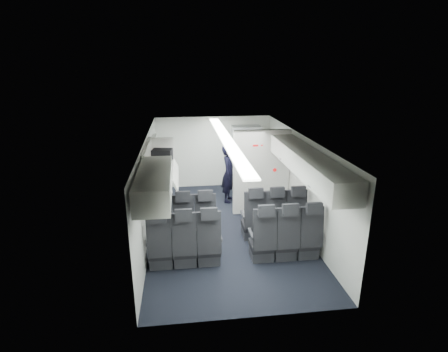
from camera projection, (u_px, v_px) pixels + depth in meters
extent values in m
cube|color=black|center=(226.00, 228.00, 8.11)|extent=(3.40, 6.00, 0.01)
cube|color=silver|center=(226.00, 137.00, 7.44)|extent=(3.40, 6.00, 0.01)
cube|color=silver|center=(213.00, 152.00, 10.61)|extent=(3.40, 0.01, 2.15)
cube|color=silver|center=(254.00, 255.00, 4.95)|extent=(3.40, 0.01, 2.15)
cube|color=silver|center=(149.00, 188.00, 7.58)|extent=(0.01, 6.00, 2.15)
cube|color=silver|center=(300.00, 182.00, 7.98)|extent=(0.01, 6.00, 2.15)
cube|color=white|center=(226.00, 139.00, 7.45)|extent=(0.25, 5.52, 0.03)
cube|color=black|center=(163.00, 230.00, 7.43)|extent=(0.44, 0.46, 0.12)
cube|color=#2D2D33|center=(163.00, 237.00, 7.48)|extent=(0.42, 0.42, 0.22)
cube|color=black|center=(161.00, 215.00, 7.09)|extent=(0.44, 0.20, 0.80)
cube|color=black|center=(160.00, 198.00, 6.92)|extent=(0.30, 0.12, 0.23)
cube|color=#2D2D33|center=(151.00, 219.00, 7.29)|extent=(0.05, 0.40, 0.06)
cube|color=#2D2D33|center=(173.00, 218.00, 7.35)|extent=(0.05, 0.40, 0.06)
cube|color=black|center=(184.00, 229.00, 7.49)|extent=(0.44, 0.46, 0.12)
cube|color=#2D2D33|center=(184.00, 236.00, 7.54)|extent=(0.42, 0.42, 0.22)
cube|color=black|center=(184.00, 214.00, 7.14)|extent=(0.44, 0.20, 0.80)
cube|color=black|center=(183.00, 197.00, 6.97)|extent=(0.30, 0.12, 0.23)
cube|color=#2D2D33|center=(173.00, 218.00, 7.35)|extent=(0.05, 0.40, 0.06)
cube|color=#2D2D33|center=(194.00, 217.00, 7.40)|extent=(0.05, 0.40, 0.06)
cube|color=black|center=(205.00, 228.00, 7.54)|extent=(0.44, 0.46, 0.12)
cube|color=#2D2D33|center=(205.00, 234.00, 7.59)|extent=(0.42, 0.42, 0.22)
cube|color=black|center=(205.00, 213.00, 7.19)|extent=(0.44, 0.20, 0.80)
cube|color=black|center=(205.00, 196.00, 7.02)|extent=(0.30, 0.12, 0.23)
cube|color=#2D2D33|center=(195.00, 217.00, 7.40)|extent=(0.05, 0.40, 0.06)
cube|color=#2D2D33|center=(215.00, 216.00, 7.45)|extent=(0.05, 0.40, 0.06)
cube|color=black|center=(252.00, 225.00, 7.66)|extent=(0.44, 0.46, 0.12)
cube|color=#2D2D33|center=(252.00, 232.00, 7.71)|extent=(0.42, 0.42, 0.22)
cube|color=black|center=(255.00, 210.00, 7.32)|extent=(0.44, 0.20, 0.80)
cube|color=black|center=(256.00, 193.00, 7.14)|extent=(0.30, 0.12, 0.23)
cube|color=#2D2D33|center=(243.00, 214.00, 7.52)|extent=(0.05, 0.40, 0.06)
cube|color=#2D2D33|center=(263.00, 213.00, 7.57)|extent=(0.05, 0.40, 0.06)
cube|color=black|center=(272.00, 224.00, 7.72)|extent=(0.44, 0.46, 0.12)
cube|color=#2D2D33|center=(272.00, 230.00, 7.77)|extent=(0.42, 0.42, 0.22)
cube|color=black|center=(276.00, 209.00, 7.37)|extent=(0.44, 0.20, 0.80)
cube|color=black|center=(277.00, 192.00, 7.20)|extent=(0.30, 0.12, 0.23)
cube|color=#2D2D33|center=(263.00, 213.00, 7.58)|extent=(0.05, 0.40, 0.06)
cube|color=#2D2D33|center=(283.00, 212.00, 7.63)|extent=(0.05, 0.40, 0.06)
cube|color=black|center=(292.00, 223.00, 7.77)|extent=(0.44, 0.46, 0.12)
cube|color=#2D2D33|center=(291.00, 229.00, 7.82)|extent=(0.42, 0.42, 0.22)
cube|color=black|center=(296.00, 208.00, 7.42)|extent=(0.44, 0.20, 0.80)
cube|color=black|center=(298.00, 191.00, 7.25)|extent=(0.30, 0.12, 0.23)
cube|color=#2D2D33|center=(283.00, 212.00, 7.63)|extent=(0.05, 0.40, 0.06)
cube|color=#2D2D33|center=(303.00, 211.00, 7.68)|extent=(0.05, 0.40, 0.06)
cube|color=black|center=(161.00, 252.00, 6.59)|extent=(0.44, 0.46, 0.12)
cube|color=#2D2D33|center=(161.00, 259.00, 6.64)|extent=(0.42, 0.42, 0.22)
cube|color=black|center=(159.00, 236.00, 6.24)|extent=(0.44, 0.20, 0.80)
cube|color=black|center=(157.00, 217.00, 6.07)|extent=(0.30, 0.12, 0.23)
cube|color=#2D2D33|center=(148.00, 240.00, 6.44)|extent=(0.05, 0.40, 0.06)
cube|color=#2D2D33|center=(172.00, 239.00, 6.50)|extent=(0.05, 0.40, 0.06)
cube|color=black|center=(185.00, 250.00, 6.64)|extent=(0.44, 0.46, 0.12)
cube|color=#2D2D33|center=(185.00, 258.00, 6.69)|extent=(0.42, 0.42, 0.22)
cube|color=black|center=(184.00, 234.00, 6.29)|extent=(0.44, 0.20, 0.80)
cube|color=black|center=(183.00, 215.00, 6.12)|extent=(0.30, 0.12, 0.23)
cube|color=#2D2D33|center=(173.00, 238.00, 6.50)|extent=(0.05, 0.40, 0.06)
cube|color=#2D2D33|center=(196.00, 237.00, 6.55)|extent=(0.05, 0.40, 0.06)
cube|color=black|center=(208.00, 249.00, 6.69)|extent=(0.44, 0.46, 0.12)
cube|color=#2D2D33|center=(209.00, 256.00, 6.74)|extent=(0.42, 0.42, 0.22)
cube|color=black|center=(209.00, 233.00, 6.34)|extent=(0.44, 0.20, 0.80)
cube|color=black|center=(209.00, 214.00, 6.17)|extent=(0.30, 0.12, 0.23)
cube|color=#2D2D33|center=(197.00, 237.00, 6.55)|extent=(0.05, 0.40, 0.06)
cube|color=#2D2D33|center=(220.00, 236.00, 6.60)|extent=(0.05, 0.40, 0.06)
cube|color=black|center=(261.00, 245.00, 6.81)|extent=(0.44, 0.46, 0.12)
cube|color=#2D2D33|center=(261.00, 253.00, 6.86)|extent=(0.42, 0.42, 0.22)
cube|color=black|center=(265.00, 230.00, 6.47)|extent=(0.44, 0.20, 0.80)
cube|color=black|center=(266.00, 211.00, 6.30)|extent=(0.30, 0.12, 0.23)
cube|color=#2D2D33|center=(251.00, 234.00, 6.67)|extent=(0.05, 0.40, 0.06)
cube|color=#2D2D33|center=(273.00, 233.00, 6.73)|extent=(0.05, 0.40, 0.06)
cube|color=black|center=(284.00, 244.00, 6.87)|extent=(0.44, 0.46, 0.12)
cube|color=#2D2D33|center=(283.00, 251.00, 6.92)|extent=(0.42, 0.42, 0.22)
cube|color=black|center=(288.00, 228.00, 6.52)|extent=(0.44, 0.20, 0.80)
cube|color=black|center=(291.00, 210.00, 6.35)|extent=(0.30, 0.12, 0.23)
cube|color=#2D2D33|center=(274.00, 232.00, 6.73)|extent=(0.05, 0.40, 0.06)
cube|color=#2D2D33|center=(296.00, 231.00, 6.78)|extent=(0.05, 0.40, 0.06)
cube|color=black|center=(306.00, 243.00, 6.92)|extent=(0.44, 0.46, 0.12)
cube|color=#2D2D33|center=(305.00, 250.00, 6.97)|extent=(0.42, 0.42, 0.22)
cube|color=black|center=(312.00, 227.00, 6.57)|extent=(0.44, 0.20, 0.80)
cube|color=black|center=(314.00, 208.00, 6.40)|extent=(0.30, 0.12, 0.23)
cube|color=#2D2D33|center=(297.00, 231.00, 6.78)|extent=(0.05, 0.40, 0.06)
cube|color=#2D2D33|center=(318.00, 230.00, 6.83)|extent=(0.05, 0.40, 0.06)
cube|color=silver|center=(155.00, 184.00, 5.48)|extent=(0.52, 1.80, 0.40)
cylinder|color=slate|center=(171.00, 192.00, 5.56)|extent=(0.04, 0.10, 0.04)
cube|color=#9E9E93|center=(161.00, 165.00, 7.19)|extent=(0.52, 1.70, 0.04)
cube|color=silver|center=(147.00, 156.00, 7.10)|extent=(0.06, 1.70, 0.44)
cube|color=silver|center=(158.00, 167.00, 6.35)|extent=(0.52, 0.04, 0.40)
cube|color=silver|center=(162.00, 146.00, 7.91)|extent=(0.52, 0.04, 0.40)
cube|color=silver|center=(173.00, 169.00, 7.26)|extent=(0.21, 1.61, 0.38)
cube|color=silver|center=(325.00, 177.00, 5.81)|extent=(0.52, 1.80, 0.40)
cylinder|color=slate|center=(310.00, 186.00, 5.83)|extent=(0.04, 0.10, 0.04)
cube|color=silver|center=(293.00, 151.00, 7.46)|extent=(0.52, 1.70, 0.40)
cylinder|color=slate|center=(281.00, 159.00, 7.48)|extent=(0.04, 0.10, 0.04)
cube|color=silver|center=(261.00, 172.00, 8.65)|extent=(1.40, 0.12, 2.13)
cube|color=white|center=(258.00, 145.00, 8.34)|extent=(0.24, 0.01, 0.10)
cube|color=red|center=(256.00, 146.00, 8.33)|extent=(0.13, 0.01, 0.04)
cube|color=red|center=(262.00, 145.00, 8.34)|extent=(0.05, 0.01, 0.03)
cylinder|color=white|center=(275.00, 170.00, 8.59)|extent=(0.11, 0.01, 0.11)
cylinder|color=red|center=(275.00, 170.00, 8.59)|extent=(0.09, 0.01, 0.09)
cube|color=#939399|center=(246.00, 157.00, 10.49)|extent=(0.85, 0.50, 1.90)
cube|color=#3F3F42|center=(247.00, 174.00, 10.39)|extent=(0.80, 0.01, 0.02)
cube|color=#3F3F42|center=(247.00, 158.00, 10.23)|extent=(0.80, 0.01, 0.02)
cube|color=#3F3F42|center=(248.00, 141.00, 10.08)|extent=(0.80, 0.01, 0.02)
cube|color=silver|center=(156.00, 172.00, 9.08)|extent=(0.10, 0.92, 1.86)
cylinder|color=black|center=(157.00, 153.00, 8.94)|extent=(0.03, 0.22, 0.22)
cube|color=gold|center=(159.00, 167.00, 9.36)|extent=(0.02, 0.10, 0.75)
cylinder|color=white|center=(152.00, 168.00, 8.26)|extent=(0.01, 0.11, 0.11)
cylinder|color=red|center=(152.00, 167.00, 8.27)|extent=(0.01, 0.09, 0.09)
imported|color=black|center=(229.00, 174.00, 9.48)|extent=(0.55, 0.67, 1.59)
cube|color=black|center=(162.00, 155.00, 7.40)|extent=(0.46, 0.36, 0.25)
cube|color=white|center=(236.00, 164.00, 9.37)|extent=(0.20, 0.12, 0.15)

